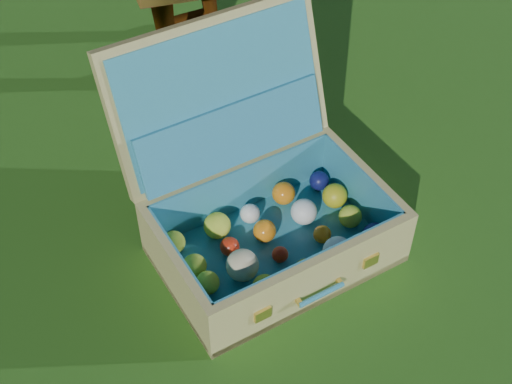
% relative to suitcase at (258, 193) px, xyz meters
% --- Properties ---
extents(ground, '(60.00, 60.00, 0.00)m').
position_rel_suitcase_xyz_m(ground, '(-0.17, -0.06, -0.16)').
color(ground, '#215114').
rests_on(ground, ground).
extents(suitcase, '(0.67, 0.64, 0.56)m').
position_rel_suitcase_xyz_m(suitcase, '(0.00, 0.00, 0.00)').
color(suitcase, tan).
rests_on(suitcase, ground).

